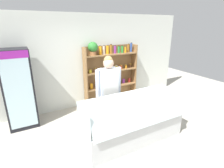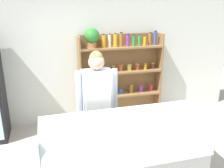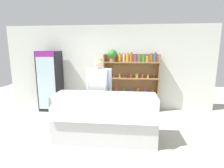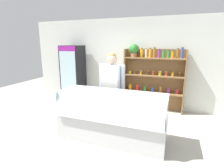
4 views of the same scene
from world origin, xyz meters
name	(u,v)px [view 2 (image 2 of 4)]	position (x,y,z in m)	size (l,w,h in m)	color
back_wall	(82,57)	(0.00, 2.16, 1.35)	(6.80, 0.10, 2.70)	silver
shelving_unit	(117,68)	(0.69, 1.97, 1.11)	(1.72, 0.29, 1.94)	olive
deli_display_case	(124,164)	(0.21, -0.05, 0.31)	(2.17, 0.79, 1.01)	silver
shop_clerk	(97,98)	(-0.02, 0.59, 1.05)	(0.63, 0.25, 1.76)	#383D51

